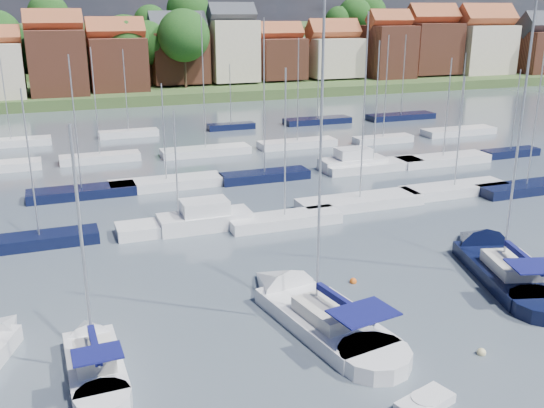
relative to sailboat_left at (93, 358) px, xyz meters
name	(u,v)px	position (x,y,z in m)	size (l,w,h in m)	color
ground	(207,163)	(14.82, 36.29, -0.37)	(260.00, 260.00, 0.00)	#404B56
sailboat_left	(93,358)	(0.00, 0.00, 0.00)	(2.66, 9.10, 12.40)	silver
sailboat_centre	(304,307)	(11.26, 1.34, -0.02)	(5.71, 13.69, 17.96)	silver
sailboat_navy	(493,261)	(25.26, 2.91, -0.02)	(7.22, 14.22, 18.93)	black
tender	(425,403)	(12.74, -8.08, -0.15)	(2.83, 1.90, 0.56)	silver
buoy_c	(365,367)	(11.83, -4.56, -0.37)	(0.47, 0.47, 0.47)	#D85914
buoy_d	(481,354)	(17.65, -5.54, -0.37)	(0.44, 0.44, 0.44)	beige
buoy_e	(353,283)	(15.58, 3.77, -0.37)	(0.44, 0.44, 0.44)	#D85914
marina_field	(237,168)	(16.72, 31.44, 0.06)	(79.62, 41.41, 15.93)	silver
far_shore_town	(121,58)	(17.04, 128.96, 4.24)	(212.46, 90.00, 22.27)	#42552A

